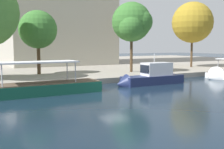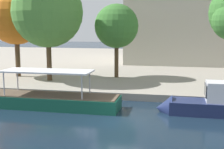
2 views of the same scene
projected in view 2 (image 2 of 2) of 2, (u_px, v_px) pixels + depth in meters
The scene contains 7 objects.
ground_plane at pixel (124, 121), 21.08m from camera, with size 220.00×220.00×0.00m, color #142333.
dock_promenade at pixel (156, 62), 53.33m from camera, with size 120.00×55.00×0.64m, color gray.
tour_boat_1 at pixel (37, 101), 24.81m from camera, with size 12.80×2.75×3.93m.
motor_yacht_2 at pixel (215, 106), 22.55m from camera, with size 8.50×2.27×4.29m.
tree_2 at pixel (15, 17), 35.20m from camera, with size 6.23×6.23×9.97m.
tree_3 at pixel (117, 25), 34.72m from camera, with size 5.00×5.00×8.38m.
tree_4 at pixel (46, 14), 32.23m from camera, with size 7.50×7.50×11.08m.
Camera 2 is at (3.34, -20.08, 6.42)m, focal length 49.08 mm.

